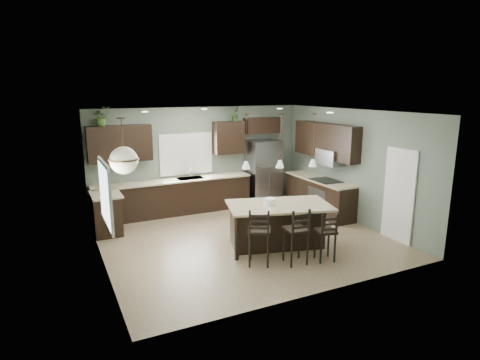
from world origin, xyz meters
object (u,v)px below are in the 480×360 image
object	(u,v)px
bar_stool_left	(259,236)
bar_stool_center	(296,236)
plant_back_left	(102,116)
kitchen_island	(279,226)
bar_stool_right	(325,236)
serving_dish	(270,202)
refrigerator	(263,172)

from	to	relation	value
bar_stool_left	bar_stool_center	xyz separation A→B (m)	(0.65, -0.26, -0.01)
plant_back_left	kitchen_island	bearing A→B (deg)	-47.68
bar_stool_left	bar_stool_right	bearing A→B (deg)	12.07
bar_stool_right	plant_back_left	world-z (taller)	plant_back_left
serving_dish	bar_stool_right	world-z (taller)	serving_dish
refrigerator	bar_stool_right	size ratio (longest dim) A/B	1.88
refrigerator	bar_stool_left	size ratio (longest dim) A/B	1.64
kitchen_island	bar_stool_right	xyz separation A→B (m)	(0.44, -1.01, 0.03)
kitchen_island	plant_back_left	size ratio (longest dim) A/B	4.54
plant_back_left	refrigerator	bearing A→B (deg)	-2.52
serving_dish	bar_stool_right	bearing A→B (deg)	-59.22
kitchen_island	bar_stool_center	xyz separation A→B (m)	(-0.14, -0.87, 0.10)
bar_stool_right	bar_stool_center	bearing A→B (deg)	179.60
bar_stool_center	bar_stool_right	distance (m)	0.60
refrigerator	bar_stool_left	xyz separation A→B (m)	(-2.13, -3.70, -0.36)
serving_dish	plant_back_left	xyz separation A→B (m)	(-2.80, 3.23, 1.64)
refrigerator	plant_back_left	xyz separation A→B (m)	(-4.33, 0.19, 1.71)
refrigerator	bar_stool_center	world-z (taller)	refrigerator
serving_dish	bar_stool_center	bearing A→B (deg)	-87.00
refrigerator	kitchen_island	world-z (taller)	refrigerator
serving_dish	bar_stool_center	distance (m)	1.02
serving_dish	bar_stool_center	world-z (taller)	bar_stool_center
bar_stool_left	plant_back_left	world-z (taller)	plant_back_left
kitchen_island	bar_stool_center	world-z (taller)	bar_stool_center
bar_stool_center	plant_back_left	distance (m)	5.44
refrigerator	bar_stool_right	world-z (taller)	refrigerator
refrigerator	serving_dish	bearing A→B (deg)	-116.74
refrigerator	bar_stool_center	size ratio (longest dim) A/B	1.66
serving_dish	bar_stool_left	distance (m)	0.99
bar_stool_left	bar_stool_right	size ratio (longest dim) A/B	1.15
kitchen_island	serving_dish	world-z (taller)	serving_dish
bar_stool_center	plant_back_left	world-z (taller)	plant_back_left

